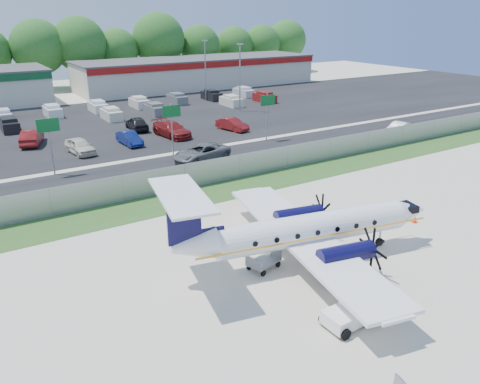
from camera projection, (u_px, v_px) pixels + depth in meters
ground at (298, 264)px, 25.60m from camera, size 170.00×170.00×0.00m
grass_verge at (198, 196)px, 35.09m from camera, size 170.00×4.00×0.02m
access_road at (161, 171)px, 40.63m from camera, size 170.00×8.00×0.02m
parking_lot at (93, 125)px, 57.25m from camera, size 170.00×32.00×0.02m
perimeter_fence at (185, 176)px, 36.32m from camera, size 120.00×0.06×1.99m
building_east at (199, 72)px, 86.59m from camera, size 44.40×12.40×5.24m
sign_left at (49, 133)px, 38.47m from camera, size 1.80×0.26×5.00m
sign_mid at (172, 118)px, 43.92m from camera, size 1.80×0.26×5.00m
sign_right at (267, 107)px, 49.37m from camera, size 1.80×0.26×5.00m
light_pole_ne at (240, 73)px, 63.71m from camera, size 0.90×0.35×9.09m
light_pole_se at (205, 66)px, 71.62m from camera, size 0.90×0.35×9.09m
tree_line at (40, 89)px, 84.17m from camera, size 112.00×6.00×14.00m
aircraft at (307, 229)px, 25.34m from camera, size 16.11×15.79×4.92m
pushback_tug at (349, 314)px, 20.49m from camera, size 2.16×1.56×1.15m
baggage_cart_near at (264, 261)px, 25.05m from camera, size 2.02×1.53×0.94m
cone_nose at (415, 219)px, 30.66m from camera, size 0.34×0.34×0.49m
cone_port_wing at (394, 290)px, 22.83m from camera, size 0.34×0.34×0.48m
cone_starboard_wing at (211, 209)px, 32.12m from camera, size 0.42×0.42×0.60m
road_car_mid at (202, 161)px, 43.52m from camera, size 6.02×3.65×1.56m
road_car_east at (401, 134)px, 53.10m from camera, size 4.73×2.67×1.48m
parked_car_b at (81, 154)px, 45.78m from camera, size 2.35×4.63×1.51m
parked_car_c at (130, 145)px, 48.87m from camera, size 1.71×4.27×1.38m
parked_car_d at (172, 137)px, 52.07m from camera, size 3.04×5.93×1.65m
parked_car_e at (232, 130)px, 54.88m from camera, size 2.47×4.54×1.42m
parked_car_f at (33, 145)px, 48.90m from camera, size 3.15×5.17×1.61m
parked_car_g at (137, 130)px, 55.00m from camera, size 2.29×4.82×1.59m
far_parking_rows at (82, 118)px, 61.21m from camera, size 56.00×10.00×1.60m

